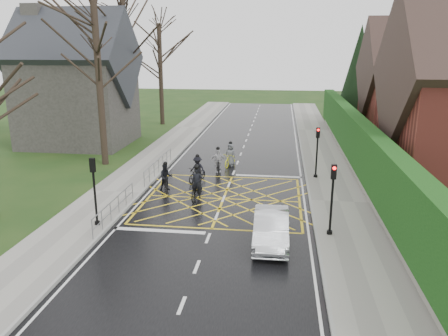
% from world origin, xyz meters
% --- Properties ---
extents(ground, '(120.00, 120.00, 0.00)m').
position_xyz_m(ground, '(0.00, 0.00, 0.00)').
color(ground, '#173210').
rests_on(ground, ground).
extents(road, '(9.00, 80.00, 0.01)m').
position_xyz_m(road, '(0.00, 0.00, 0.01)').
color(road, black).
rests_on(road, ground).
extents(sidewalk_right, '(3.00, 80.00, 0.15)m').
position_xyz_m(sidewalk_right, '(6.00, 0.00, 0.07)').
color(sidewalk_right, gray).
rests_on(sidewalk_right, ground).
extents(sidewalk_left, '(3.00, 80.00, 0.15)m').
position_xyz_m(sidewalk_left, '(-6.00, 0.00, 0.07)').
color(sidewalk_left, gray).
rests_on(sidewalk_left, ground).
extents(stone_wall, '(0.50, 38.00, 0.70)m').
position_xyz_m(stone_wall, '(7.75, 6.00, 0.35)').
color(stone_wall, slate).
rests_on(stone_wall, ground).
extents(hedge, '(0.90, 38.00, 2.80)m').
position_xyz_m(hedge, '(7.75, 6.00, 2.10)').
color(hedge, '#10360E').
rests_on(hedge, stone_wall).
extents(house_far, '(9.80, 8.80, 10.30)m').
position_xyz_m(house_far, '(14.75, 18.00, 4.36)').
color(house_far, maroon).
rests_on(house_far, ground).
extents(conifer, '(4.60, 4.60, 10.00)m').
position_xyz_m(conifer, '(10.75, 26.00, 4.99)').
color(conifer, black).
rests_on(conifer, ground).
extents(church, '(8.80, 7.80, 11.00)m').
position_xyz_m(church, '(-13.54, 12.00, 4.93)').
color(church, '#2D2B28').
rests_on(church, ground).
extents(tree_near, '(9.24, 9.24, 11.44)m').
position_xyz_m(tree_near, '(-9.00, 6.00, 7.91)').
color(tree_near, black).
rests_on(tree_near, ground).
extents(tree_mid, '(10.08, 10.08, 12.48)m').
position_xyz_m(tree_mid, '(-10.00, 14.00, 8.63)').
color(tree_mid, black).
rests_on(tree_mid, ground).
extents(tree_far, '(8.40, 8.40, 10.40)m').
position_xyz_m(tree_far, '(-9.30, 22.00, 7.19)').
color(tree_far, black).
rests_on(tree_far, ground).
extents(railing_south, '(0.05, 5.04, 1.03)m').
position_xyz_m(railing_south, '(-4.65, -3.50, 0.78)').
color(railing_south, slate).
rests_on(railing_south, ground).
extents(railing_north, '(0.05, 6.04, 1.03)m').
position_xyz_m(railing_north, '(-4.65, 4.00, 0.79)').
color(railing_north, slate).
rests_on(railing_north, ground).
extents(traffic_light_ne, '(0.24, 0.31, 3.21)m').
position_xyz_m(traffic_light_ne, '(5.10, 4.20, 1.66)').
color(traffic_light_ne, black).
rests_on(traffic_light_ne, ground).
extents(traffic_light_se, '(0.24, 0.31, 3.21)m').
position_xyz_m(traffic_light_se, '(5.10, -4.20, 1.66)').
color(traffic_light_se, black).
rests_on(traffic_light_se, ground).
extents(traffic_light_sw, '(0.24, 0.31, 3.21)m').
position_xyz_m(traffic_light_sw, '(-5.10, -4.50, 1.66)').
color(traffic_light_sw, black).
rests_on(traffic_light_sw, ground).
extents(cyclist_rear, '(0.79, 1.94, 1.85)m').
position_xyz_m(cyclist_rear, '(-1.40, -0.14, 0.60)').
color(cyclist_rear, black).
rests_on(cyclist_rear, ground).
extents(cyclist_back, '(1.03, 1.72, 1.66)m').
position_xyz_m(cyclist_back, '(-3.40, 1.01, 0.63)').
color(cyclist_back, black).
rests_on(cyclist_back, ground).
extents(cyclist_mid, '(1.20, 1.81, 1.66)m').
position_xyz_m(cyclist_mid, '(-1.96, 2.94, 0.61)').
color(cyclist_mid, black).
rests_on(cyclist_mid, ground).
extents(cyclist_front, '(0.98, 1.77, 1.71)m').
position_xyz_m(cyclist_front, '(-1.01, 4.87, 0.63)').
color(cyclist_front, black).
rests_on(cyclist_front, ground).
extents(cyclist_lead, '(1.05, 1.85, 1.71)m').
position_xyz_m(cyclist_lead, '(-0.40, 6.57, 0.59)').
color(cyclist_lead, yellow).
rests_on(cyclist_lead, ground).
extents(car, '(1.46, 4.04, 1.32)m').
position_xyz_m(car, '(2.64, -5.06, 0.66)').
color(car, silver).
rests_on(car, ground).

